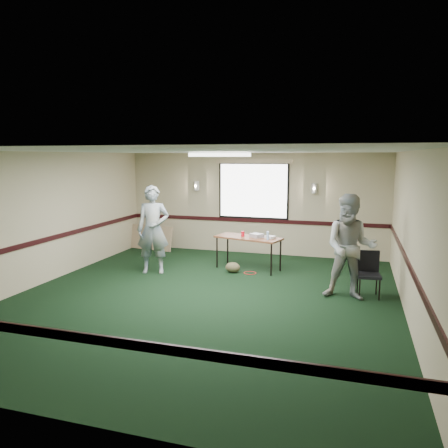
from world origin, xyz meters
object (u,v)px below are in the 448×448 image
(folding_table, at_px, (248,239))
(projector, at_px, (257,236))
(person_left, at_px, (153,230))
(person_right, at_px, (350,247))
(conference_chair, at_px, (368,270))

(folding_table, height_order, projector, projector)
(folding_table, bearing_deg, person_left, -141.07)
(folding_table, relative_size, person_right, 0.84)
(conference_chair, xyz_separation_m, person_left, (-4.60, 0.34, 0.49))
(folding_table, bearing_deg, conference_chair, -10.67)
(conference_chair, height_order, person_left, person_left)
(person_left, bearing_deg, person_right, -25.48)
(folding_table, xyz_separation_m, conference_chair, (2.62, -1.23, -0.21))
(conference_chair, bearing_deg, person_right, -145.11)
(conference_chair, bearing_deg, folding_table, 148.51)
(folding_table, height_order, person_right, person_right)
(folding_table, xyz_separation_m, projector, (0.20, -0.02, 0.10))
(projector, relative_size, conference_chair, 0.32)
(projector, relative_size, person_left, 0.14)
(person_left, height_order, person_right, person_left)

